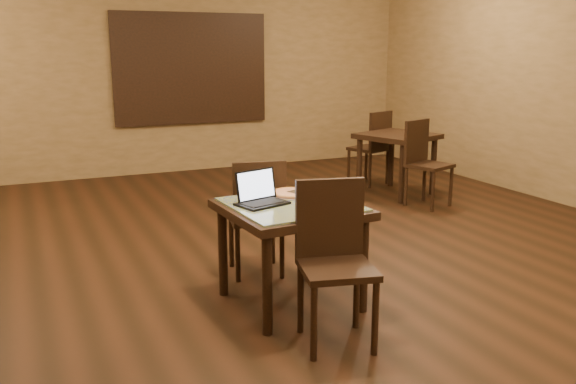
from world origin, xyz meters
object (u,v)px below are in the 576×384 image
chair_main_far (257,211)px  other_table_a_chair_near (423,158)px  other_table_a_chair_far (374,144)px  pizza_pan (292,194)px  chair_main_near (334,252)px  other_table_a (397,144)px  tiled_table (291,217)px  laptop (259,195)px

chair_main_far → other_table_a_chair_near: size_ratio=0.97×
other_table_a_chair_far → chair_main_far: bearing=24.4°
chair_main_far → pizza_pan: size_ratio=2.62×
chair_main_near → pizza_pan: bearing=96.9°
pizza_pan → other_table_a: 3.50m
other_table_a → other_table_a_chair_far: other_table_a_chair_far is taller
pizza_pan → chair_main_near: bearing=-96.6°
chair_main_near → other_table_a_chair_far: chair_main_near is taller
other_table_a_chair_far → other_table_a_chair_near: bearing=68.2°
other_table_a_chair_near → other_table_a: bearing=68.2°
other_table_a → other_table_a_chair_far: size_ratio=1.05×
tiled_table → other_table_a_chair_near: (2.66, 2.01, -0.08)m
chair_main_near → other_table_a_chair_near: 3.72m
chair_main_near → other_table_a_chair_near: size_ratio=1.02×
laptop → other_table_a: laptop is taller
tiled_table → pizza_pan: 0.29m
other_table_a_chair_near → other_table_a_chair_far: 1.20m
pizza_pan → chair_main_far: bearing=110.0°
pizza_pan → other_table_a_chair_far: size_ratio=0.37×
chair_main_far → other_table_a_chair_far: (2.74, 2.59, 0.02)m
chair_main_near → chair_main_far: size_ratio=1.05×
chair_main_far → other_table_a_chair_far: 3.77m
chair_main_near → chair_main_far: bearing=105.3°
other_table_a_chair_far → chair_main_near: bearing=35.7°
chair_main_near → other_table_a_chair_near: bearing=58.3°
other_table_a → laptop: bearing=-158.1°
pizza_pan → other_table_a: bearing=42.6°
laptop → other_table_a_chair_far: other_table_a_chair_far is taller
chair_main_far → other_table_a_chair_near: other_table_a_chair_near is taller
other_table_a → pizza_pan: bearing=-156.4°
tiled_table → other_table_a: (2.69, 2.61, -0.00)m
tiled_table → other_table_a_chair_far: (2.72, 3.21, -0.08)m
tiled_table → other_table_a_chair_near: bearing=33.2°
other_table_a → other_table_a_chair_near: 0.61m
chair_main_near → other_table_a: size_ratio=0.97×
chair_main_far → laptop: 0.61m
pizza_pan → other_table_a_chair_far: other_table_a_chair_far is taller
tiled_table → laptop: bearing=148.5°
other_table_a → other_table_a_chair_far: (0.03, 0.60, -0.08)m
laptop → other_table_a_chair_far: size_ratio=0.39×
other_table_a → chair_main_near: bearing=-148.7°
other_table_a → other_table_a_chair_far: 0.61m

